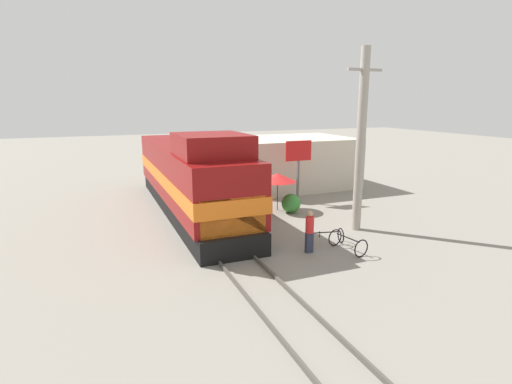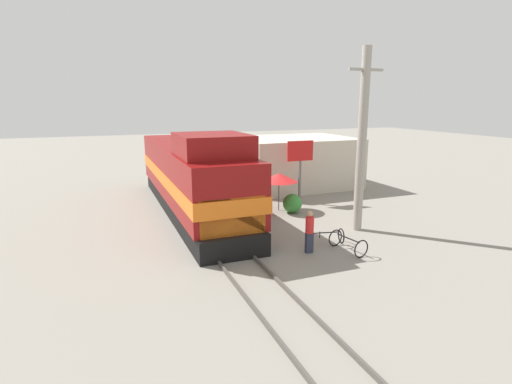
% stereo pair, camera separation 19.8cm
% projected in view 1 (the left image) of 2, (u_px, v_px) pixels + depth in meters
% --- Properties ---
extents(ground_plane, '(120.00, 120.00, 0.00)m').
position_uv_depth(ground_plane, '(213.00, 235.00, 18.44)').
color(ground_plane, gray).
extents(rail_near, '(0.08, 32.26, 0.15)m').
position_uv_depth(rail_near, '(198.00, 236.00, 18.16)').
color(rail_near, '#4C4742').
rests_on(rail_near, ground_plane).
extents(rail_far, '(0.08, 32.26, 0.15)m').
position_uv_depth(rail_far, '(227.00, 232.00, 18.69)').
color(rail_far, '#4C4742').
rests_on(rail_far, ground_plane).
extents(locomotive, '(3.19, 15.73, 4.68)m').
position_uv_depth(locomotive, '(191.00, 178.00, 21.65)').
color(locomotive, black).
rests_on(locomotive, ground_plane).
extents(utility_pole, '(1.80, 0.43, 8.45)m').
position_uv_depth(utility_pole, '(361.00, 141.00, 18.42)').
color(utility_pole, '#9E998E').
rests_on(utility_pole, ground_plane).
extents(vendor_umbrella, '(2.10, 2.10, 2.13)m').
position_uv_depth(vendor_umbrella, '(278.00, 177.00, 22.36)').
color(vendor_umbrella, '#4C4C4C').
rests_on(vendor_umbrella, ground_plane).
extents(billboard_sign, '(1.69, 0.12, 3.77)m').
position_uv_depth(billboard_sign, '(298.00, 157.00, 23.95)').
color(billboard_sign, '#595959').
rests_on(billboard_sign, ground_plane).
extents(shrub_cluster, '(1.06, 1.06, 1.06)m').
position_uv_depth(shrub_cluster, '(291.00, 203.00, 22.13)').
color(shrub_cluster, '#388C38').
rests_on(shrub_cluster, ground_plane).
extents(person_bystander, '(0.34, 0.34, 1.77)m').
position_uv_depth(person_bystander, '(310.00, 230.00, 16.18)').
color(person_bystander, '#2D3347').
rests_on(person_bystander, ground_plane).
extents(bicycle, '(0.97, 1.66, 0.74)m').
position_uv_depth(bicycle, '(348.00, 242.00, 16.43)').
color(bicycle, black).
rests_on(bicycle, ground_plane).
extents(bicycle_spare, '(1.61, 0.95, 0.67)m').
position_uv_depth(bicycle_spare, '(325.00, 236.00, 17.28)').
color(bicycle_spare, black).
rests_on(bicycle_spare, ground_plane).
extents(building_block_distant, '(8.06, 6.27, 3.51)m').
position_uv_depth(building_block_distant, '(292.00, 162.00, 29.04)').
color(building_block_distant, beige).
rests_on(building_block_distant, ground_plane).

